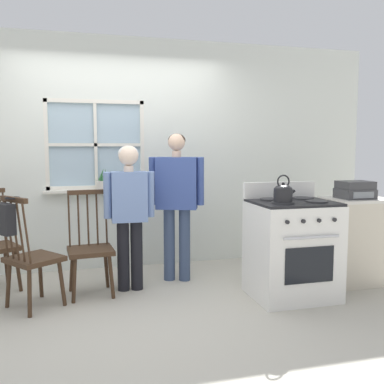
# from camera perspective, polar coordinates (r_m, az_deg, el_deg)

# --- Properties ---
(ground_plane) EXTENTS (16.00, 16.00, 0.00)m
(ground_plane) POSITION_cam_1_polar(r_m,az_deg,el_deg) (3.99, -7.57, -15.03)
(ground_plane) COLOR #B2AD9E
(wall_back) EXTENTS (6.40, 0.16, 2.70)m
(wall_back) POSITION_cam_1_polar(r_m,az_deg,el_deg) (5.12, -9.67, 4.95)
(wall_back) COLOR silver
(wall_back) RESTS_ON ground_plane
(chair_by_window) EXTENTS (0.57, 0.58, 1.01)m
(chair_by_window) POSITION_cam_1_polar(r_m,az_deg,el_deg) (4.09, -20.57, -8.31)
(chair_by_window) COLOR #3D2819
(chair_by_window) RESTS_ON ground_plane
(chair_center_cluster) EXTENTS (0.45, 0.44, 1.01)m
(chair_center_cluster) POSITION_cam_1_polar(r_m,az_deg,el_deg) (4.29, -13.42, -7.43)
(chair_center_cluster) COLOR #3D2819
(chair_center_cluster) RESTS_ON ground_plane
(person_elderly_left) EXTENTS (0.50, 0.22, 1.45)m
(person_elderly_left) POSITION_cam_1_polar(r_m,az_deg,el_deg) (4.27, -8.37, -1.67)
(person_elderly_left) COLOR black
(person_elderly_left) RESTS_ON ground_plane
(person_teen_center) EXTENTS (0.58, 0.34, 1.57)m
(person_teen_center) POSITION_cam_1_polar(r_m,az_deg,el_deg) (4.53, -2.05, -0.19)
(person_teen_center) COLOR #384766
(person_teen_center) RESTS_ON ground_plane
(stove) EXTENTS (0.76, 0.68, 1.08)m
(stove) POSITION_cam_1_polar(r_m,az_deg,el_deg) (4.21, 13.17, -7.30)
(stove) COLOR white
(stove) RESTS_ON ground_plane
(kettle) EXTENTS (0.21, 0.17, 0.25)m
(kettle) POSITION_cam_1_polar(r_m,az_deg,el_deg) (3.92, 12.06, -0.07)
(kettle) COLOR black
(kettle) RESTS_ON stove
(potted_plant) EXTENTS (0.17, 0.17, 0.25)m
(potted_plant) POSITION_cam_1_polar(r_m,az_deg,el_deg) (5.04, -11.64, 1.16)
(potted_plant) COLOR beige
(potted_plant) RESTS_ON wall_back
(handbag) EXTENTS (0.25, 0.25, 0.31)m
(handbag) POSITION_cam_1_polar(r_m,az_deg,el_deg) (3.90, -23.71, -3.21)
(handbag) COLOR black
(handbag) RESTS_ON chair_by_window
(side_counter) EXTENTS (0.55, 0.50, 0.90)m
(side_counter) POSITION_cam_1_polar(r_m,az_deg,el_deg) (4.84, 20.53, -6.08)
(side_counter) COLOR beige
(side_counter) RESTS_ON ground_plane
(stereo) EXTENTS (0.34, 0.29, 0.18)m
(stereo) POSITION_cam_1_polar(r_m,az_deg,el_deg) (4.74, 20.91, 0.25)
(stereo) COLOR #38383A
(stereo) RESTS_ON side_counter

